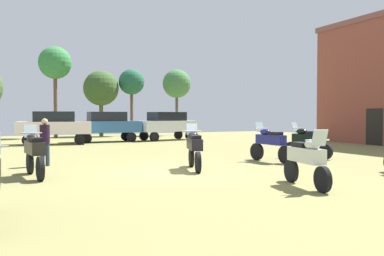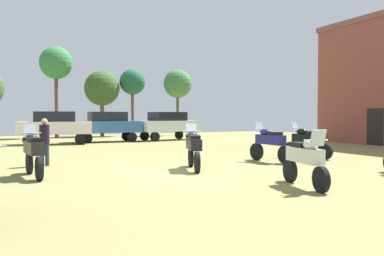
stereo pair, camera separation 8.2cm
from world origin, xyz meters
The scene contains 14 objects.
ground_plane centered at (0.00, 0.00, 0.01)m, with size 44.00×52.00×0.02m.
motorcycle_2 centered at (-4.10, 0.60, 0.76)m, with size 0.62×2.22×1.50m.
motorcycle_5 centered at (0.75, 0.12, 0.75)m, with size 0.84×2.14×1.49m.
motorcycle_6 centered at (4.30, 0.88, 0.76)m, with size 0.65×2.20×1.51m.
motorcycle_7 centered at (6.49, 1.33, 0.74)m, with size 0.85×2.13×1.47m.
motorcycle_10 centered at (1.86, -3.97, 0.73)m, with size 0.71×2.11×1.45m.
car_1 centered at (-2.04, 14.09, 1.19)m, with size 4.54×2.49×2.00m.
car_2 centered at (5.65, 14.98, 1.19)m, with size 4.56×2.58×2.00m.
car_3 centered at (1.37, 14.97, 1.19)m, with size 4.32×1.84×2.00m.
person_2 centered at (-3.58, 3.17, 0.99)m, with size 0.35×0.35×1.66m.
tree_2 centered at (-1.13, 21.69, 5.84)m, with size 2.54×2.54×7.17m.
tree_3 centered at (5.22, 22.19, 4.62)m, with size 2.21×2.21×5.76m.
tree_7 centered at (9.15, 21.45, 4.56)m, with size 2.52×2.52×5.83m.
tree_8 centered at (2.64, 22.45, 4.04)m, with size 2.95×2.95×5.53m.
Camera 1 is at (-4.90, -11.77, 1.80)m, focal length 37.89 mm.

